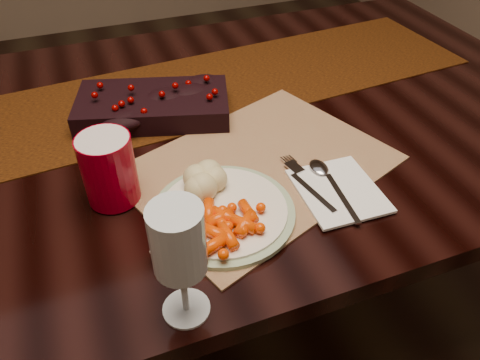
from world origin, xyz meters
name	(u,v)px	position (x,y,z in m)	size (l,w,h in m)	color
floor	(203,322)	(0.00, 0.00, 0.00)	(5.00, 5.00, 0.00)	black
dining_table	(196,242)	(0.00, 0.00, 0.38)	(1.80, 1.00, 0.75)	black
table_runner	(150,100)	(-0.05, 0.12, 0.75)	(1.62, 0.33, 0.00)	#371B04
centerpiece	(153,102)	(-0.05, 0.05, 0.79)	(0.32, 0.16, 0.06)	black
placemat_main	(259,166)	(0.09, -0.19, 0.75)	(0.47, 0.35, 0.00)	#916749
dinner_plate	(223,212)	(-0.01, -0.29, 0.76)	(0.24, 0.24, 0.01)	white
baby_carrots	(230,222)	(-0.02, -0.34, 0.78)	(0.10, 0.09, 0.02)	#F43E00
mashed_potatoes	(207,179)	(-0.02, -0.24, 0.79)	(0.09, 0.08, 0.05)	#C9B88C
turkey_shreds	(173,243)	(-0.11, -0.35, 0.78)	(0.07, 0.06, 0.02)	tan
napkin	(338,191)	(0.20, -0.31, 0.76)	(0.14, 0.16, 0.01)	white
fork	(308,186)	(0.15, -0.28, 0.76)	(0.02, 0.15, 0.00)	#AFACCE
spoon	(335,188)	(0.19, -0.31, 0.76)	(0.03, 0.16, 0.00)	silver
red_cup	(109,169)	(-0.18, -0.18, 0.82)	(0.09, 0.09, 0.12)	maroon
wine_glass	(181,265)	(-0.12, -0.45, 0.85)	(0.07, 0.07, 0.19)	silver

